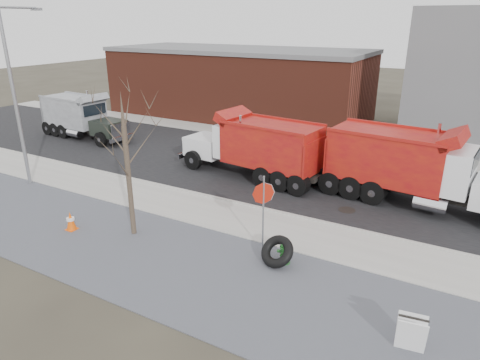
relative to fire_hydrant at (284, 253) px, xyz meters
The scene contains 17 objects.
ground 2.99m from the fire_hydrant, 143.35° to the left, with size 120.00×120.00×0.00m, color #383328.
gravel_verge 2.96m from the fire_hydrant, 144.00° to the right, with size 60.00×5.00×0.03m, color slate.
sidewalk 3.14m from the fire_hydrant, 139.67° to the left, with size 60.00×2.50×0.06m, color #9E9B93.
curb 4.10m from the fire_hydrant, 125.63° to the left, with size 60.00×0.15×0.11m, color #9E9B93.
road 8.42m from the fire_hydrant, 106.43° to the left, with size 60.00×9.40×0.02m, color black.
far_sidewalk 13.98m from the fire_hydrant, 99.81° to the left, with size 60.00×2.00×0.06m, color #9E9B93.
building_brick 22.60m from the fire_hydrant, 123.41° to the left, with size 20.20×8.20×5.30m.
bare_tree 6.36m from the fire_hydrant, behind, with size 3.20×3.20×5.20m.
street_light 14.03m from the fire_hydrant, behind, with size 0.50×2.00×8.00m.
fire_hydrant is the anchor object (origin of this frame).
truck_tire 0.27m from the fire_hydrant, 127.12° to the right, with size 1.26×1.18×0.98m.
stop_sign 1.77m from the fire_hydrant, 161.77° to the left, with size 0.53×0.55×2.72m.
sandwich_board 4.65m from the fire_hydrant, 26.87° to the right, with size 0.72×0.51×0.92m.
traffic_cone_far 7.99m from the fire_hydrant, 167.39° to the right, with size 0.38×0.38×0.73m.
dump_truck_red_a 7.57m from the fire_hydrant, 69.04° to the left, with size 8.39×3.03×3.36m.
dump_truck_red_b 8.12m from the fire_hydrant, 124.04° to the left, with size 7.61×2.95×3.18m.
dump_truck_grey 19.48m from the fire_hydrant, 156.42° to the left, with size 6.56×2.41×2.94m.
Camera 1 is at (6.99, -12.82, 7.35)m, focal length 32.00 mm.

